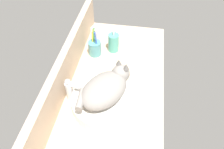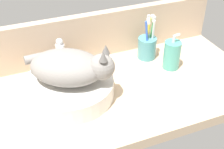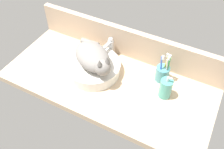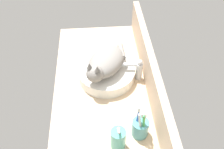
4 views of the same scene
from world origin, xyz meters
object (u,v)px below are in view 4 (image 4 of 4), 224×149
(sink_basin, at_px, (107,73))
(cat, at_px, (105,63))
(soap_dispenser, at_px, (118,139))
(faucet, at_px, (137,69))
(toothbrush_cup, at_px, (140,127))

(sink_basin, height_order, cat, cat)
(sink_basin, height_order, soap_dispenser, soap_dispenser)
(cat, distance_m, soap_dispenser, 0.42)
(cat, distance_m, faucet, 0.18)
(sink_basin, height_order, toothbrush_cup, toothbrush_cup)
(faucet, xyz_separation_m, soap_dispenser, (0.41, -0.14, -0.01))
(soap_dispenser, bearing_deg, toothbrush_cup, 117.04)
(cat, bearing_deg, faucet, 87.91)
(sink_basin, distance_m, toothbrush_cup, 0.39)
(cat, relative_size, faucet, 2.22)
(sink_basin, bearing_deg, toothbrush_cup, 19.09)
(faucet, bearing_deg, cat, -92.09)
(soap_dispenser, relative_size, toothbrush_cup, 0.79)
(toothbrush_cup, bearing_deg, soap_dispenser, -62.96)
(sink_basin, height_order, faucet, faucet)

